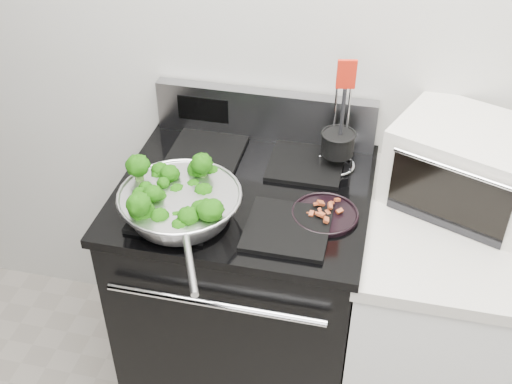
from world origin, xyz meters
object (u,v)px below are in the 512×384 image
(gas_range, at_px, (246,290))
(skillet, at_px, (180,204))
(bacon_plate, at_px, (325,211))
(toaster_oven, at_px, (470,166))
(utensil_holder, at_px, (337,149))

(gas_range, xyz_separation_m, skillet, (-0.14, -0.19, 0.52))
(bacon_plate, xyz_separation_m, toaster_oven, (0.41, 0.22, 0.08))
(skillet, distance_m, utensil_holder, 0.55)
(gas_range, bearing_deg, bacon_plate, -17.47)
(utensil_holder, distance_m, toaster_oven, 0.41)
(gas_range, distance_m, bacon_plate, 0.56)
(skillet, xyz_separation_m, bacon_plate, (0.41, 0.11, -0.04))
(toaster_oven, bearing_deg, gas_range, -146.92)
(gas_range, bearing_deg, skillet, -127.33)
(utensil_holder, xyz_separation_m, toaster_oven, (0.41, -0.05, 0.03))
(toaster_oven, bearing_deg, utensil_holder, -164.46)
(bacon_plate, bearing_deg, skillet, -165.55)
(gas_range, bearing_deg, utensil_holder, 33.81)
(utensil_holder, bearing_deg, bacon_plate, -101.58)
(skillet, relative_size, utensil_holder, 1.41)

